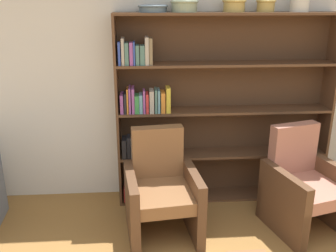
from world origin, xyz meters
TOP-DOWN VIEW (x-y plane):
  - wall_back at (0.00, 2.69)m, footprint 12.00×0.06m
  - bookshelf at (0.07, 2.53)m, footprint 2.21×0.30m
  - bowl_olive at (-0.47, 2.50)m, footprint 0.28×0.28m
  - bowl_copper at (-0.17, 2.50)m, footprint 0.27×0.27m
  - bowl_terracotta at (0.30, 2.50)m, footprint 0.23×0.23m
  - bowl_cream at (0.61, 2.50)m, footprint 0.19×0.19m
  - vase_tall at (0.94, 2.50)m, footprint 0.18×0.18m
  - armchair_leather at (-0.43, 1.89)m, footprint 0.71×0.75m
  - armchair_cushioned at (0.92, 1.89)m, footprint 0.80×0.83m

SIDE VIEW (x-z plane):
  - armchair_leather at x=-0.43m, z-range -0.07..0.90m
  - armchair_cushioned at x=0.92m, z-range -0.07..0.90m
  - bookshelf at x=0.07m, z-range -0.02..1.95m
  - wall_back at x=0.00m, z-range 0.00..2.75m
  - bowl_olive at x=-0.47m, z-range 1.97..2.04m
  - bowl_copper at x=-0.17m, z-range 1.97..2.08m
  - bowl_cream at x=0.61m, z-range 1.97..2.08m
  - bowl_terracotta at x=0.30m, z-range 1.97..2.09m
  - vase_tall at x=0.94m, z-range 1.95..2.18m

